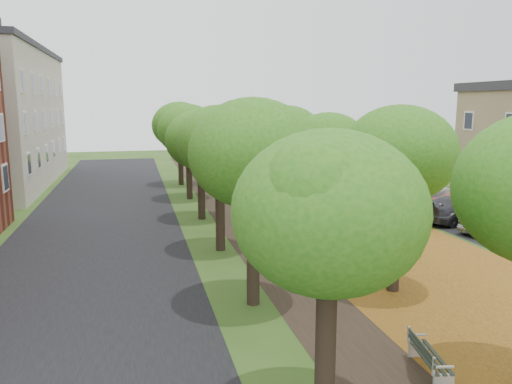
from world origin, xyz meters
TOP-DOWN VIEW (x-y plane):
  - street_asphalt at (-7.50, 15.00)m, footprint 8.00×70.00m
  - footpath at (0.00, 15.00)m, footprint 3.20×70.00m
  - leaf_verge at (5.00, 15.00)m, footprint 7.50×70.00m
  - parking_lot at (13.50, 16.00)m, footprint 9.00×16.00m
  - tree_row_west at (-2.20, 15.00)m, footprint 3.81×33.81m
  - tree_row_east at (2.60, 15.00)m, footprint 3.81×33.81m
  - bench at (0.76, 1.07)m, footprint 0.77×1.71m
  - car_silver at (11.00, 11.63)m, footprint 3.84×2.21m
  - car_red at (12.09, 14.16)m, footprint 4.84×2.72m
  - car_grey at (11.00, 14.00)m, footprint 5.10×2.74m
  - car_white at (11.91, 19.21)m, footprint 5.58×3.82m

SIDE VIEW (x-z plane):
  - street_asphalt at x=-7.50m, z-range 0.00..0.01m
  - parking_lot at x=13.50m, z-range 0.00..0.01m
  - footpath at x=0.00m, z-range 0.00..0.01m
  - leaf_verge at x=5.00m, z-range 0.00..0.01m
  - bench at x=0.76m, z-range 0.02..0.80m
  - car_silver at x=11.00m, z-range 0.00..1.23m
  - car_grey at x=11.00m, z-range 0.00..1.40m
  - car_white at x=11.91m, z-range 0.00..1.42m
  - car_red at x=12.09m, z-range 0.00..1.51m
  - tree_row_west at x=-2.20m, z-range 1.39..7.45m
  - tree_row_east at x=2.60m, z-range 1.39..7.45m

